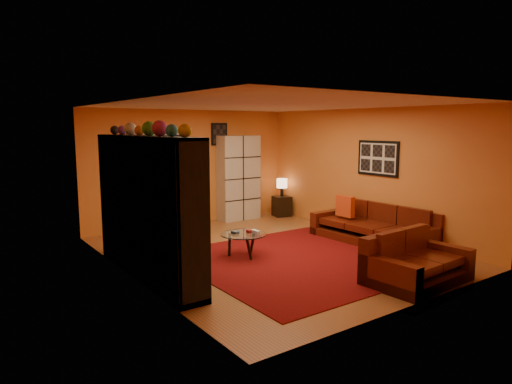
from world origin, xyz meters
TOP-DOWN VIEW (x-y plane):
  - floor at (0.00, 0.00)m, footprint 6.00×6.00m
  - ceiling at (0.00, 0.00)m, footprint 6.00×6.00m
  - wall_back at (0.00, 3.00)m, footprint 6.00×0.00m
  - wall_front at (0.00, -3.00)m, footprint 6.00×0.00m
  - wall_left at (-2.50, 0.00)m, footprint 0.00×6.00m
  - wall_right at (2.50, 0.00)m, footprint 0.00×6.00m
  - rug at (0.10, -0.70)m, footprint 3.60×3.60m
  - doorway at (-0.70, 2.96)m, footprint 0.95×0.10m
  - wall_art_right at (2.48, -0.30)m, footprint 0.03×1.00m
  - wall_art_back at (0.75, 2.98)m, footprint 0.42×0.03m
  - entertainment_unit at (-2.27, 0.00)m, footprint 0.45×3.00m
  - tv at (-2.23, 0.04)m, footprint 0.91×0.12m
  - sofa at (2.14, -0.59)m, footprint 1.09×2.49m
  - loveseat at (0.78, -2.42)m, footprint 1.59×1.01m
  - throw_pillow at (1.95, 0.05)m, footprint 0.12×0.42m
  - coffee_table at (-0.54, 0.04)m, footprint 0.80×0.80m
  - storage_cabinet at (1.16, 2.80)m, footprint 1.01×0.46m
  - bowl_chair at (-1.05, 2.50)m, footprint 0.77×0.77m
  - side_table at (2.25, 2.48)m, footprint 0.49×0.49m
  - table_lamp at (2.25, 2.48)m, footprint 0.27×0.27m

SIDE VIEW (x-z plane):
  - floor at x=0.00m, z-range 0.00..0.00m
  - rug at x=0.10m, z-range 0.00..0.01m
  - side_table at x=2.25m, z-range 0.00..0.50m
  - sofa at x=2.14m, z-range -0.14..0.71m
  - loveseat at x=0.78m, z-range -0.14..0.71m
  - bowl_chair at x=-1.05m, z-range 0.02..0.65m
  - coffee_table at x=-0.54m, z-range 0.16..0.56m
  - throw_pillow at x=1.95m, z-range 0.42..0.84m
  - table_lamp at x=2.25m, z-range 0.59..1.03m
  - tv at x=-2.23m, z-range 0.72..1.25m
  - storage_cabinet at x=1.16m, z-range 0.00..2.01m
  - doorway at x=-0.70m, z-range 0.00..2.04m
  - entertainment_unit at x=-2.27m, z-range 0.00..2.10m
  - wall_back at x=0.00m, z-range -1.70..4.30m
  - wall_front at x=0.00m, z-range -1.70..4.30m
  - wall_left at x=-2.50m, z-range -1.70..4.30m
  - wall_right at x=2.50m, z-range -1.70..4.30m
  - wall_art_right at x=2.48m, z-range 1.25..1.95m
  - wall_art_back at x=0.75m, z-range 1.79..2.31m
  - ceiling at x=0.00m, z-range 2.60..2.60m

